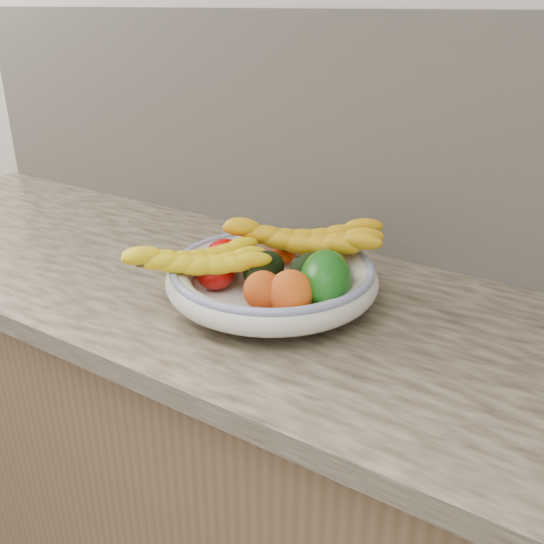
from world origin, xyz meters
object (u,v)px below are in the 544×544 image
Objects in this scene: fruit_bowl at (272,278)px; green_mango at (326,279)px; banana_bunch_front at (197,264)px; banana_bunch_back at (302,243)px.

green_mango reaches higher than fruit_bowl.
fruit_bowl is 1.42× the size of banana_bunch_front.
green_mango is 0.23m from banana_bunch_front.
banana_bunch_back is (0.01, 0.09, 0.04)m from fruit_bowl.
green_mango is 0.14m from banana_bunch_back.
fruit_bowl is 0.14m from banana_bunch_front.
banana_bunch_back reaches higher than banana_bunch_front.
banana_bunch_back is (-0.10, 0.09, 0.01)m from green_mango.
banana_bunch_front is (-0.10, -0.09, 0.03)m from fruit_bowl.
green_mango is 0.42× the size of banana_bunch_back.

